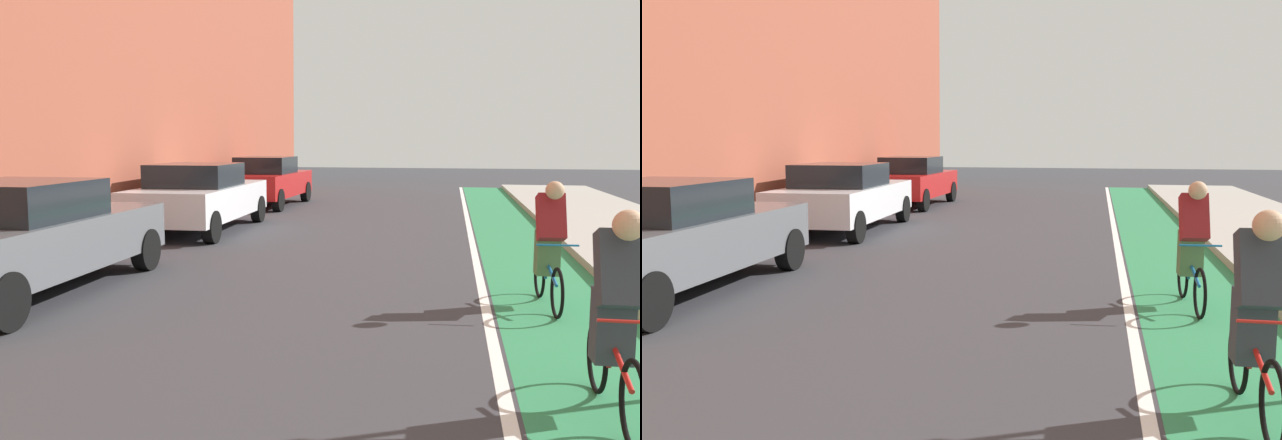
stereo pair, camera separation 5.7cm
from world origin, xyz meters
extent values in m
plane|color=#38383D|center=(0.00, 13.43, 0.00)|extent=(76.71, 76.71, 0.00)
cube|color=#2D8451|center=(3.59, 15.43, 0.00)|extent=(1.60, 34.87, 0.00)
cube|color=white|center=(2.69, 15.43, 0.00)|extent=(0.12, 34.87, 0.00)
cube|color=#595B60|center=(-3.34, 11.47, 0.68)|extent=(1.90, 4.61, 0.70)
cube|color=black|center=(-3.34, 11.24, 1.26)|extent=(1.66, 1.94, 0.55)
cylinder|color=black|center=(-4.21, 13.21, 0.33)|extent=(0.22, 0.66, 0.66)
cylinder|color=black|center=(-2.50, 13.23, 0.33)|extent=(0.22, 0.66, 0.66)
cylinder|color=black|center=(-2.48, 9.73, 0.33)|extent=(0.22, 0.66, 0.66)
cube|color=silver|center=(-3.34, 17.76, 0.68)|extent=(2.02, 4.67, 0.70)
cube|color=black|center=(-3.34, 17.53, 1.26)|extent=(1.73, 1.98, 0.55)
cylinder|color=black|center=(-4.26, 19.51, 0.33)|extent=(0.23, 0.66, 0.66)
cylinder|color=black|center=(-2.50, 19.54, 0.33)|extent=(0.23, 0.66, 0.66)
cylinder|color=black|center=(-4.19, 15.98, 0.33)|extent=(0.23, 0.66, 0.66)
cylinder|color=black|center=(-2.43, 16.01, 0.33)|extent=(0.23, 0.66, 0.66)
cube|color=red|center=(-3.34, 23.60, 0.68)|extent=(1.89, 4.41, 0.70)
cube|color=black|center=(-3.35, 23.38, 1.26)|extent=(1.60, 1.88, 0.55)
cylinder|color=black|center=(-4.09, 25.25, 0.33)|extent=(0.24, 0.67, 0.66)
cylinder|color=black|center=(-2.50, 25.21, 0.33)|extent=(0.24, 0.67, 0.66)
cylinder|color=black|center=(-4.19, 22.00, 0.33)|extent=(0.24, 0.67, 0.66)
cylinder|color=black|center=(-2.60, 21.95, 0.33)|extent=(0.24, 0.67, 0.66)
torus|color=black|center=(3.46, 8.07, 0.31)|extent=(0.05, 0.62, 0.62)
torus|color=black|center=(3.44, 9.12, 0.31)|extent=(0.05, 0.62, 0.62)
cylinder|color=red|center=(3.45, 8.59, 0.53)|extent=(0.06, 0.96, 0.33)
cylinder|color=red|center=(3.45, 8.78, 0.61)|extent=(0.04, 0.12, 0.55)
cylinder|color=red|center=(3.46, 8.15, 0.86)|extent=(0.48, 0.03, 0.02)
cube|color=#333842|center=(3.45, 8.70, 0.68)|extent=(0.28, 0.24, 0.56)
cube|color=#333842|center=(3.45, 8.57, 1.14)|extent=(0.33, 0.40, 0.60)
sphere|color=tan|center=(3.45, 8.41, 1.48)|extent=(0.22, 0.22, 0.22)
torus|color=black|center=(3.48, 11.44, 0.30)|extent=(0.08, 0.60, 0.60)
torus|color=black|center=(3.41, 12.49, 0.30)|extent=(0.08, 0.60, 0.60)
cylinder|color=#1966A5|center=(3.44, 11.97, 0.52)|extent=(0.10, 0.96, 0.33)
cylinder|color=#1966A5|center=(3.43, 12.15, 0.60)|extent=(0.04, 0.12, 0.55)
cylinder|color=#1966A5|center=(3.47, 11.52, 0.85)|extent=(0.48, 0.05, 0.02)
cube|color=#4C7247|center=(3.44, 12.07, 0.67)|extent=(0.29, 0.26, 0.56)
cube|color=maroon|center=(3.44, 11.94, 1.13)|extent=(0.34, 0.42, 0.60)
sphere|color=tan|center=(3.45, 11.79, 1.47)|extent=(0.22, 0.22, 0.22)
cube|color=#1E598C|center=(3.44, 12.07, 1.15)|extent=(0.28, 0.29, 0.39)
camera|label=1|loc=(2.22, 3.47, 2.08)|focal=37.48mm
camera|label=2|loc=(2.27, 3.49, 2.08)|focal=37.48mm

